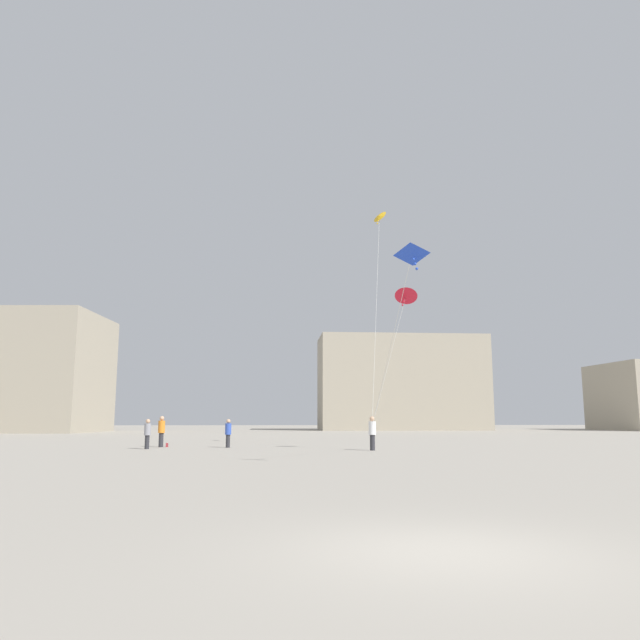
{
  "coord_description": "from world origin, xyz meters",
  "views": [
    {
      "loc": [
        -2.24,
        -8.2,
        1.72
      ],
      "look_at": [
        0.0,
        21.09,
        6.47
      ],
      "focal_mm": 34.23,
      "sensor_mm": 36.0,
      "label": 1
    }
  ],
  "objects": [
    {
      "name": "ground_plane",
      "position": [
        0.0,
        0.0,
        0.0
      ],
      "size": [
        300.0,
        300.0,
        0.0
      ],
      "primitive_type": "plane",
      "color": "#9E9689"
    },
    {
      "name": "person_in_orange",
      "position": [
        -8.99,
        30.06,
        1.02
      ],
      "size": [
        0.41,
        0.41,
        1.86
      ],
      "rotation": [
        0.0,
        0.0,
        3.57
      ],
      "color": "#2D2D33",
      "rests_on": "ground_plane"
    },
    {
      "name": "person_in_grey",
      "position": [
        -9.36,
        27.75,
        0.92
      ],
      "size": [
        0.37,
        0.37,
        1.69
      ],
      "rotation": [
        0.0,
        0.0,
        0.23
      ],
      "color": "#2D2D33",
      "rests_on": "ground_plane"
    },
    {
      "name": "person_in_blue",
      "position": [
        -4.89,
        29.11,
        0.92
      ],
      "size": [
        0.37,
        0.37,
        1.68
      ],
      "rotation": [
        0.0,
        0.0,
        3.23
      ],
      "color": "#2D2D33",
      "rests_on": "ground_plane"
    },
    {
      "name": "person_in_white",
      "position": [
        3.19,
        25.29,
        1.0
      ],
      "size": [
        0.4,
        0.4,
        1.83
      ],
      "rotation": [
        0.0,
        0.0,
        1.78
      ],
      "color": "#2D2D33",
      "rests_on": "ground_plane"
    },
    {
      "name": "kite_amber_diamond",
      "position": [
        4.7,
        30.5,
        14.9
      ],
      "size": [
        2.11,
        5.9,
        14.25
      ],
      "color": "yellow"
    },
    {
      "name": "kite_crimson_diamond",
      "position": [
        5.06,
        24.56,
        8.47
      ],
      "size": [
        2.66,
        1.46,
        7.64
      ],
      "color": "red"
    },
    {
      "name": "kite_cobalt_delta",
      "position": [
        2.77,
        13.52,
        7.35
      ],
      "size": [
        1.06,
        12.73,
        6.63
      ],
      "color": "blue"
    },
    {
      "name": "building_left_hall",
      "position": [
        -37.0,
        72.84,
        7.47
      ],
      "size": [
        25.71,
        16.72,
        14.94
      ],
      "color": "#A39984",
      "rests_on": "ground_plane"
    },
    {
      "name": "building_centre_hall",
      "position": [
        17.0,
        82.75,
        6.96
      ],
      "size": [
        24.62,
        10.56,
        13.92
      ],
      "color": "#A39984",
      "rests_on": "ground_plane"
    },
    {
      "name": "handbag_beside_flyer",
      "position": [
        -8.64,
        30.16,
        0.12
      ],
      "size": [
        0.18,
        0.33,
        0.24
      ],
      "primitive_type": "cube",
      "rotation": [
        0.0,
        0.0,
        4.83
      ],
      "color": "maroon",
      "rests_on": "ground_plane"
    }
  ]
}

